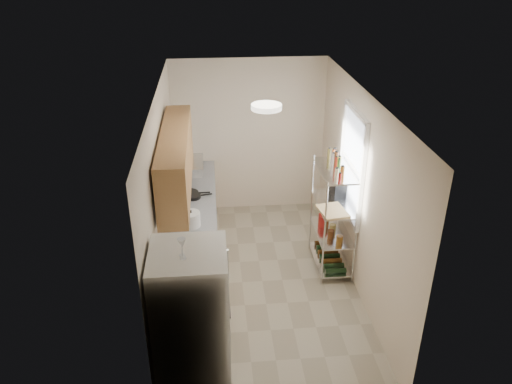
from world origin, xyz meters
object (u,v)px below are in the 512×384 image
Objects in this scene: cutting_board at (333,211)px; espresso_machine at (338,184)px; frying_pan_large at (189,194)px; refrigerator at (193,327)px; rice_cooker at (191,219)px.

cutting_board is 1.42× the size of espresso_machine.
frying_pan_large is at bearing 154.78° from cutting_board.
refrigerator is 1.86m from rice_cooker.
espresso_machine is at bearing 50.09° from refrigerator.
refrigerator reaches higher than espresso_machine.
frying_pan_large is (-0.10, 2.75, 0.07)m from refrigerator.
rice_cooker is 0.80× the size of espresso_machine.
refrigerator is 5.70× the size of espresso_machine.
refrigerator is at bearing -90.04° from frying_pan_large.
rice_cooker is at bearing -174.36° from espresso_machine.
refrigerator is at bearing -134.13° from cutting_board.
rice_cooker is 0.90× the size of frying_pan_large.
rice_cooker is at bearing 91.59° from refrigerator.
frying_pan_large is (-0.05, 0.89, -0.07)m from rice_cooker.
refrigerator is 4.03× the size of cutting_board.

